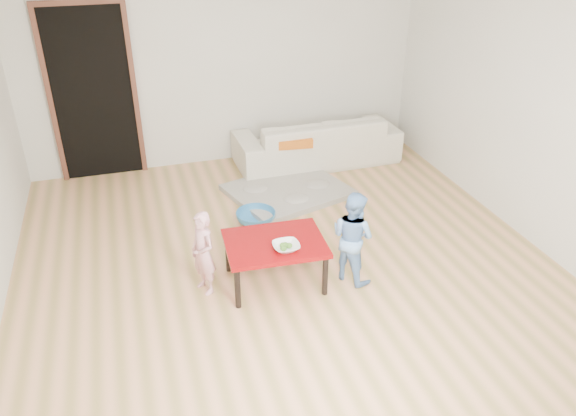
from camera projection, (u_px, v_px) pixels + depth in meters
name	position (u px, v px, depth m)	size (l,w,h in m)	color
floor	(282.00, 257.00, 5.48)	(5.00, 5.00, 0.01)	#A38445
back_wall	(224.00, 62.00, 6.95)	(5.00, 0.02, 2.60)	silver
right_wall	(526.00, 105.00, 5.49)	(0.02, 5.00, 2.60)	silver
doorway	(93.00, 95.00, 6.65)	(1.02, 0.08, 2.11)	brown
sofa	(317.00, 140.00, 7.33)	(2.11, 0.83, 0.62)	beige
cushion	(293.00, 139.00, 6.93)	(0.42, 0.38, 0.11)	orange
red_table	(275.00, 262.00, 5.02)	(0.87, 0.65, 0.43)	maroon
bowl	(286.00, 247.00, 4.79)	(0.23, 0.23, 0.06)	white
broccoli	(286.00, 247.00, 4.79)	(0.12, 0.12, 0.06)	#2D5919
child_pink	(203.00, 253.00, 4.83)	(0.28, 0.19, 0.78)	#E06679
child_blue	(353.00, 237.00, 4.98)	(0.42, 0.33, 0.87)	#68A8F1
basin	(256.00, 217.00, 6.02)	(0.43, 0.43, 0.13)	teal
blanket	(288.00, 191.00, 6.65)	(1.29, 1.07, 0.06)	gray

